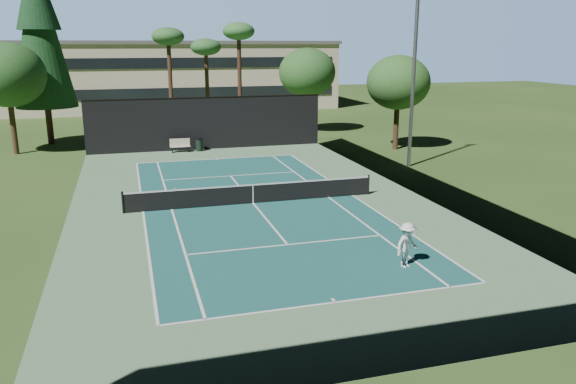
# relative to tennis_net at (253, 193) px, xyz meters

# --- Properties ---
(ground) EXTENTS (160.00, 160.00, 0.00)m
(ground) POSITION_rel_tennis_net_xyz_m (0.00, 0.00, -0.56)
(ground) COLOR #2F4D1D
(ground) RESTS_ON ground
(apron_slab) EXTENTS (18.00, 32.00, 0.01)m
(apron_slab) POSITION_rel_tennis_net_xyz_m (0.00, 0.00, -0.55)
(apron_slab) COLOR #608A61
(apron_slab) RESTS_ON ground
(court_surface) EXTENTS (10.97, 23.77, 0.01)m
(court_surface) POSITION_rel_tennis_net_xyz_m (0.00, 0.00, -0.55)
(court_surface) COLOR #1C5A56
(court_surface) RESTS_ON ground
(court_lines) EXTENTS (11.07, 23.87, 0.01)m
(court_lines) POSITION_rel_tennis_net_xyz_m (0.00, 0.00, -0.54)
(court_lines) COLOR white
(court_lines) RESTS_ON ground
(tennis_net) EXTENTS (12.90, 0.10, 1.10)m
(tennis_net) POSITION_rel_tennis_net_xyz_m (0.00, 0.00, 0.00)
(tennis_net) COLOR black
(tennis_net) RESTS_ON ground
(fence) EXTENTS (18.04, 32.05, 4.03)m
(fence) POSITION_rel_tennis_net_xyz_m (0.00, 0.06, 1.45)
(fence) COLOR black
(fence) RESTS_ON ground
(player) EXTENTS (1.26, 1.03, 1.70)m
(player) POSITION_rel_tennis_net_xyz_m (3.55, -9.80, 0.29)
(player) COLOR white
(player) RESTS_ON ground
(tennis_ball_a) EXTENTS (0.07, 0.07, 0.07)m
(tennis_ball_a) POSITION_rel_tennis_net_xyz_m (-4.14, -9.52, -0.52)
(tennis_ball_a) COLOR yellow
(tennis_ball_a) RESTS_ON ground
(tennis_ball_b) EXTENTS (0.07, 0.07, 0.07)m
(tennis_ball_b) POSITION_rel_tennis_net_xyz_m (-0.85, 2.70, -0.52)
(tennis_ball_b) COLOR #D2F437
(tennis_ball_b) RESTS_ON ground
(tennis_ball_c) EXTENTS (0.06, 0.06, 0.06)m
(tennis_ball_c) POSITION_rel_tennis_net_xyz_m (-1.12, 2.94, -0.53)
(tennis_ball_c) COLOR #B0D12F
(tennis_ball_c) RESTS_ON ground
(tennis_ball_d) EXTENTS (0.07, 0.07, 0.07)m
(tennis_ball_d) POSITION_rel_tennis_net_xyz_m (-3.59, 4.14, -0.52)
(tennis_ball_d) COLOR #CFD931
(tennis_ball_d) RESTS_ON ground
(park_bench) EXTENTS (1.50, 0.45, 1.02)m
(park_bench) POSITION_rel_tennis_net_xyz_m (-2.21, 15.32, -0.01)
(park_bench) COLOR beige
(park_bench) RESTS_ON ground
(trash_bin) EXTENTS (0.56, 0.56, 0.95)m
(trash_bin) POSITION_rel_tennis_net_xyz_m (-0.75, 15.36, -0.08)
(trash_bin) COLOR black
(trash_bin) RESTS_ON ground
(pine_tree) EXTENTS (4.80, 4.80, 15.00)m
(pine_tree) POSITION_rel_tennis_net_xyz_m (-12.00, 22.00, 9.00)
(pine_tree) COLOR #40281B
(pine_tree) RESTS_ON ground
(palm_a) EXTENTS (2.80, 2.80, 9.32)m
(palm_a) POSITION_rel_tennis_net_xyz_m (-2.00, 24.00, 7.63)
(palm_a) COLOR #4B3020
(palm_a) RESTS_ON ground
(palm_b) EXTENTS (2.80, 2.80, 8.42)m
(palm_b) POSITION_rel_tennis_net_xyz_m (1.50, 26.00, 6.80)
(palm_b) COLOR #4A321F
(palm_b) RESTS_ON ground
(palm_c) EXTENTS (2.80, 2.80, 9.77)m
(palm_c) POSITION_rel_tennis_net_xyz_m (4.00, 23.00, 8.05)
(palm_c) COLOR #422A1C
(palm_c) RESTS_ON ground
(decid_tree_a) EXTENTS (5.12, 5.12, 7.62)m
(decid_tree_a) POSITION_rel_tennis_net_xyz_m (10.00, 22.00, 4.86)
(decid_tree_a) COLOR #432E1C
(decid_tree_a) RESTS_ON ground
(decid_tree_b) EXTENTS (4.80, 4.80, 7.14)m
(decid_tree_b) POSITION_rel_tennis_net_xyz_m (14.00, 12.00, 4.52)
(decid_tree_b) COLOR #47311E
(decid_tree_b) RESTS_ON ground
(decid_tree_c) EXTENTS (5.44, 5.44, 8.09)m
(decid_tree_c) POSITION_rel_tennis_net_xyz_m (-14.00, 18.00, 5.21)
(decid_tree_c) COLOR #4C3620
(decid_tree_c) RESTS_ON ground
(campus_building) EXTENTS (40.50, 12.50, 8.30)m
(campus_building) POSITION_rel_tennis_net_xyz_m (0.00, 45.98, 3.65)
(campus_building) COLOR beige
(campus_building) RESTS_ON ground
(light_pole) EXTENTS (0.90, 0.25, 12.22)m
(light_pole) POSITION_rel_tennis_net_xyz_m (12.00, 6.00, 5.90)
(light_pole) COLOR gray
(light_pole) RESTS_ON ground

